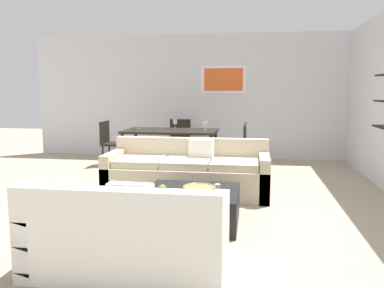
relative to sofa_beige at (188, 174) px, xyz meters
The scene contains 17 objects.
ground_plane 0.46m from the sofa_beige, 110.51° to the right, with size 18.00×18.00×0.00m, color tan.
back_wall_unit 3.37m from the sofa_beige, 86.85° to the left, with size 8.40×0.09×2.70m.
sofa_beige is the anchor object (origin of this frame).
loveseat_white 2.51m from the sofa_beige, 91.95° to the right, with size 1.62×0.90×0.78m.
coffee_table 1.30m from the sofa_beige, 78.71° to the right, with size 1.04×0.94×0.38m.
decorative_bowl 1.37m from the sofa_beige, 75.47° to the right, with size 0.37×0.37×0.06m.
candle_jar 1.30m from the sofa_beige, 65.62° to the right, with size 0.07×0.07×0.06m, color silver.
apple_on_coffee_table 1.41m from the sofa_beige, 92.21° to the right, with size 0.09×0.09×0.09m, color #669E2D.
dining_table 1.87m from the sofa_beige, 109.48° to the left, with size 1.74×0.95×0.75m.
dining_chair_head 2.68m from the sofa_beige, 103.19° to the left, with size 0.44×0.44×0.88m.
dining_chair_right_near 1.67m from the sofa_beige, 66.25° to the left, with size 0.44×0.44×0.88m.
dining_chair_right_far 2.06m from the sofa_beige, 71.04° to the left, with size 0.44×0.44×0.88m.
dining_chair_left_far 2.71m from the sofa_beige, 134.22° to the left, with size 0.44×0.44×0.88m.
wine_glass_left_far 2.31m from the sofa_beige, 124.46° to the left, with size 0.07×0.07×0.17m.
wine_glass_right_near 1.71m from the sofa_beige, 88.44° to the left, with size 0.07×0.07×0.16m.
wine_glass_head 2.30m from the sofa_beige, 105.93° to the left, with size 0.08×0.08×0.17m.
wine_glass_right_far 1.93m from the sofa_beige, 88.64° to the left, with size 0.07×0.07×0.16m.
Camera 1 is at (1.04, -5.25, 1.51)m, focal length 37.26 mm.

